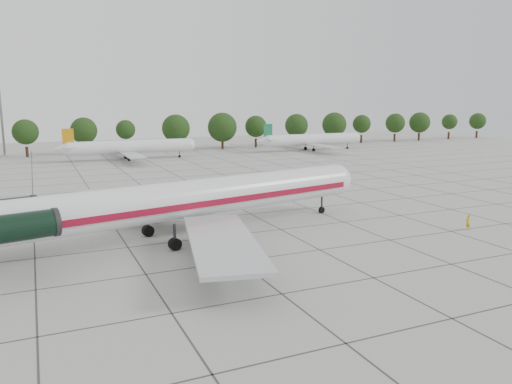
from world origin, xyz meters
The scene contains 8 objects.
ground centered at (0.00, 0.00, 0.00)m, with size 260.00×260.00×0.00m, color #A5A59E.
apron_joints centered at (0.00, 15.00, 0.01)m, with size 170.00×170.00×0.02m, color #383838.
main_airliner centered at (-12.12, 0.42, 3.97)m, with size 47.47×36.84×11.25m.
ground_crew centered at (18.14, -8.12, 0.82)m, with size 0.60×0.39×1.64m, color #CB990B.
bg_airliner_c centered at (-3.18, 69.50, 2.91)m, with size 28.24×27.20×7.40m.
bg_airliner_d centered at (45.45, 70.90, 2.91)m, with size 28.24×27.20×7.40m.
tree_line centered at (-11.68, 85.00, 5.98)m, with size 249.86×8.44×10.22m.
floodlight_mast centered at (-30.00, 92.00, 14.28)m, with size 1.60×1.60×25.45m.
Camera 1 is at (-23.37, -45.87, 13.65)m, focal length 35.00 mm.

